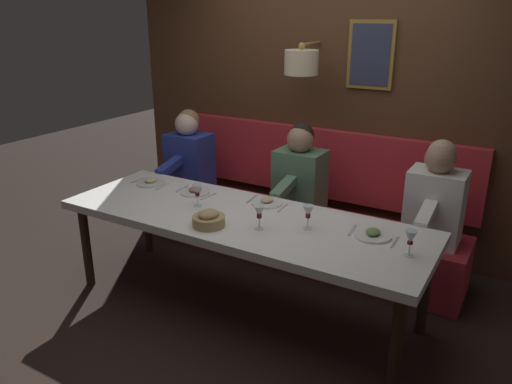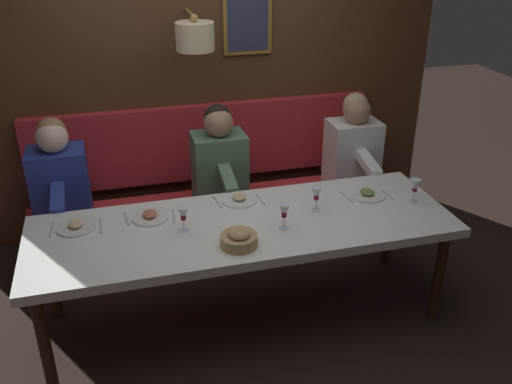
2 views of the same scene
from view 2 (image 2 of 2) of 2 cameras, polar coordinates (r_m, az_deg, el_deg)
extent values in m
plane|color=black|center=(3.95, -1.14, -12.53)|extent=(12.00, 12.00, 0.00)
cube|color=white|center=(3.55, -1.24, -3.56)|extent=(0.90, 2.67, 0.06)
cylinder|color=#301E12|center=(3.93, 18.07, -8.16)|extent=(0.07, 0.07, 0.68)
cylinder|color=#301E12|center=(3.43, -20.69, -14.26)|extent=(0.07, 0.07, 0.68)
cylinder|color=#301E12|center=(4.43, 13.36, -3.37)|extent=(0.07, 0.07, 0.68)
cylinder|color=#301E12|center=(4.00, -20.10, -7.88)|extent=(0.07, 0.07, 0.68)
cube|color=red|center=(4.55, -3.94, -3.50)|extent=(0.52, 2.87, 0.45)
cube|color=#51331E|center=(4.65, -5.93, 13.34)|extent=(0.10, 4.07, 2.90)
cube|color=red|center=(4.76, -5.37, 5.11)|extent=(0.10, 2.87, 0.64)
cube|color=olive|center=(4.61, -0.89, 17.23)|extent=(0.04, 0.39, 0.55)
cube|color=#2D334C|center=(4.59, -0.83, 17.19)|extent=(0.01, 0.33, 0.49)
cylinder|color=#A37F38|center=(4.35, -6.72, 17.65)|extent=(0.35, 0.02, 0.02)
cylinder|color=beige|center=(4.20, -6.22, 15.43)|extent=(0.28, 0.28, 0.20)
sphere|color=#A37F38|center=(4.18, -6.31, 17.19)|extent=(0.06, 0.06, 0.06)
cube|color=white|center=(4.65, 9.74, 3.80)|extent=(0.30, 0.40, 0.56)
sphere|color=#A37A60|center=(4.51, 10.20, 8.16)|extent=(0.22, 0.22, 0.22)
sphere|color=tan|center=(4.53, 10.08, 8.65)|extent=(0.20, 0.20, 0.20)
cube|color=white|center=(4.40, 11.31, 2.88)|extent=(0.33, 0.09, 0.14)
cube|color=#567A5B|center=(4.33, -3.74, 2.37)|extent=(0.30, 0.40, 0.56)
sphere|color=#A37A60|center=(4.17, -3.83, 7.04)|extent=(0.22, 0.22, 0.22)
sphere|color=black|center=(4.19, -3.93, 7.56)|extent=(0.20, 0.20, 0.20)
cube|color=#567A5B|center=(4.05, -2.90, 1.30)|extent=(0.33, 0.09, 0.14)
cube|color=#283893|center=(4.28, -19.24, 0.58)|extent=(0.30, 0.40, 0.56)
sphere|color=beige|center=(4.12, -20.02, 5.22)|extent=(0.22, 0.22, 0.22)
sphere|color=#937047|center=(4.14, -20.07, 5.76)|extent=(0.20, 0.20, 0.20)
cube|color=#283893|center=(4.00, -19.48, -0.63)|extent=(0.33, 0.09, 0.14)
cylinder|color=silver|center=(3.65, -10.70, -2.54)|extent=(0.24, 0.24, 0.01)
ellipsoid|color=#B76647|center=(3.63, -10.73, -2.19)|extent=(0.11, 0.09, 0.04)
cube|color=silver|center=(3.64, -8.40, -2.46)|extent=(0.17, 0.03, 0.01)
cube|color=silver|center=(3.66, -12.98, -2.71)|extent=(0.18, 0.03, 0.01)
cylinder|color=silver|center=(3.65, -17.79, -3.43)|extent=(0.24, 0.24, 0.01)
ellipsoid|color=#D1BC84|center=(3.63, -17.85, -3.08)|extent=(0.11, 0.09, 0.04)
cube|color=silver|center=(3.62, -15.51, -3.37)|extent=(0.17, 0.02, 0.01)
cube|color=silver|center=(3.68, -20.02, -3.58)|extent=(0.18, 0.03, 0.01)
cylinder|color=white|center=(3.94, 11.20, -0.33)|extent=(0.24, 0.24, 0.01)
ellipsoid|color=#668447|center=(3.93, 11.24, 0.00)|extent=(0.11, 0.09, 0.04)
cube|color=silver|center=(3.99, 13.20, -0.25)|extent=(0.17, 0.02, 0.01)
cube|color=silver|center=(3.90, 9.15, -0.51)|extent=(0.18, 0.03, 0.01)
cylinder|color=white|center=(3.80, -1.73, -0.83)|extent=(0.24, 0.24, 0.01)
ellipsoid|color=#D1BC84|center=(3.79, -1.73, -0.49)|extent=(0.11, 0.09, 0.04)
cube|color=silver|center=(3.82, 0.46, -0.75)|extent=(0.17, 0.03, 0.01)
cube|color=silver|center=(3.79, -3.93, -1.01)|extent=(0.18, 0.04, 0.01)
cylinder|color=silver|center=(3.94, 15.67, -0.91)|extent=(0.06, 0.06, 0.00)
cylinder|color=silver|center=(3.92, 15.73, -0.40)|extent=(0.01, 0.01, 0.07)
cone|color=silver|center=(3.89, 15.88, 0.66)|extent=(0.07, 0.07, 0.08)
cylinder|color=maroon|center=(3.90, 15.82, 0.21)|extent=(0.03, 0.03, 0.02)
cylinder|color=silver|center=(3.48, 2.84, -3.63)|extent=(0.06, 0.06, 0.00)
cylinder|color=silver|center=(3.46, 2.85, -3.06)|extent=(0.01, 0.01, 0.07)
cone|color=silver|center=(3.43, 2.88, -1.89)|extent=(0.07, 0.07, 0.08)
cylinder|color=maroon|center=(3.44, 2.87, -2.28)|extent=(0.03, 0.03, 0.03)
cylinder|color=silver|center=(3.47, -7.30, -3.92)|extent=(0.06, 0.06, 0.00)
cylinder|color=silver|center=(3.45, -7.33, -3.36)|extent=(0.01, 0.01, 0.07)
cone|color=silver|center=(3.42, -7.41, -2.19)|extent=(0.07, 0.07, 0.08)
cylinder|color=maroon|center=(3.43, -7.38, -2.61)|extent=(0.03, 0.03, 0.03)
cylinder|color=silver|center=(3.71, 6.08, -1.81)|extent=(0.06, 0.06, 0.00)
cylinder|color=silver|center=(3.69, 6.11, -1.27)|extent=(0.01, 0.01, 0.07)
cone|color=silver|center=(3.65, 6.16, -0.16)|extent=(0.07, 0.07, 0.08)
cylinder|color=maroon|center=(3.66, 6.14, -0.56)|extent=(0.03, 0.03, 0.03)
cylinder|color=tan|center=(3.29, -1.74, -4.94)|extent=(0.22, 0.22, 0.07)
ellipsoid|color=tan|center=(3.26, -1.76, -4.18)|extent=(0.15, 0.13, 0.06)
camera|label=1|loc=(2.52, 67.31, 1.49)|focal=34.98mm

